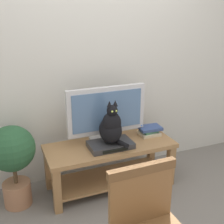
% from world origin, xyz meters
% --- Properties ---
extents(ground_plane, '(12.00, 12.00, 0.00)m').
position_xyz_m(ground_plane, '(0.00, 0.00, 0.00)').
color(ground_plane, slate).
extents(back_wall, '(7.00, 0.12, 2.80)m').
position_xyz_m(back_wall, '(0.00, 0.93, 1.40)').
color(back_wall, beige).
rests_on(back_wall, ground).
extents(tv_stand, '(1.30, 0.51, 0.49)m').
position_xyz_m(tv_stand, '(0.02, 0.49, 0.33)').
color(tv_stand, olive).
rests_on(tv_stand, ground).
extents(tv, '(0.81, 0.20, 0.57)m').
position_xyz_m(tv, '(0.02, 0.58, 0.79)').
color(tv, '#B7B7BC').
rests_on(tv, tv_stand).
extents(media_box, '(0.43, 0.26, 0.06)m').
position_xyz_m(media_box, '(0.00, 0.43, 0.52)').
color(media_box, '#2D2D30').
rests_on(media_box, tv_stand).
extents(cat, '(0.22, 0.31, 0.44)m').
position_xyz_m(cat, '(0.00, 0.41, 0.71)').
color(cat, black).
rests_on(cat, media_box).
extents(book_stack, '(0.25, 0.19, 0.09)m').
position_xyz_m(book_stack, '(0.50, 0.55, 0.53)').
color(book_stack, beige).
rests_on(book_stack, tv_stand).
extents(potted_plant, '(0.42, 0.42, 0.80)m').
position_xyz_m(potted_plant, '(-0.91, 0.55, 0.50)').
color(potted_plant, '#9E6B4C').
rests_on(potted_plant, ground).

